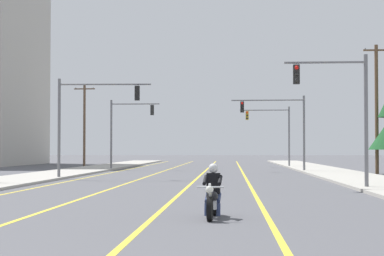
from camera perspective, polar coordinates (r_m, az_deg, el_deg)
name	(u,v)px	position (r m, az deg, el deg)	size (l,w,h in m)	color
lane_stripe_center	(203,173)	(52.80, 0.92, -3.77)	(0.16, 100.00, 0.01)	yellow
lane_stripe_left	(158,173)	(53.05, -2.83, -3.76)	(0.16, 100.00, 0.01)	yellow
lane_stripe_right	(243,173)	(52.77, 4.27, -3.76)	(0.16, 100.00, 0.01)	yellow
lane_stripe_far_left	(111,173)	(53.56, -6.78, -3.73)	(0.16, 100.00, 0.01)	yellow
sidewalk_kerb_right	(343,175)	(48.40, 12.49, -3.83)	(4.40, 110.00, 0.14)	#ADA89E
sidewalk_kerb_left	(55,174)	(49.33, -11.37, -3.80)	(4.40, 110.00, 0.14)	#ADA89E
motorcycle_with_rider	(213,196)	(18.39, 1.73, -5.70)	(0.70, 2.19, 1.46)	black
traffic_signal_near_right	(343,102)	(32.18, 12.45, 2.16)	(3.81, 0.37, 6.20)	slate
traffic_signal_near_left	(86,112)	(42.71, -8.79, 1.35)	(5.76, 0.51, 6.20)	slate
traffic_signal_mid_right	(282,121)	(56.23, 7.52, 0.61)	(5.99, 0.38, 6.20)	slate
traffic_signal_mid_left	(125,124)	(60.86, -5.60, 0.33)	(4.38, 0.37, 6.20)	slate
traffic_signal_far_right	(275,127)	(70.53, 6.90, 0.09)	(5.11, 0.40, 6.20)	slate
utility_pole_right_far	(377,107)	(52.58, 15.12, 1.72)	(1.89, 0.26, 9.61)	brown
utility_pole_left_far	(84,124)	(74.27, -8.95, 0.36)	(2.24, 0.26, 8.72)	brown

